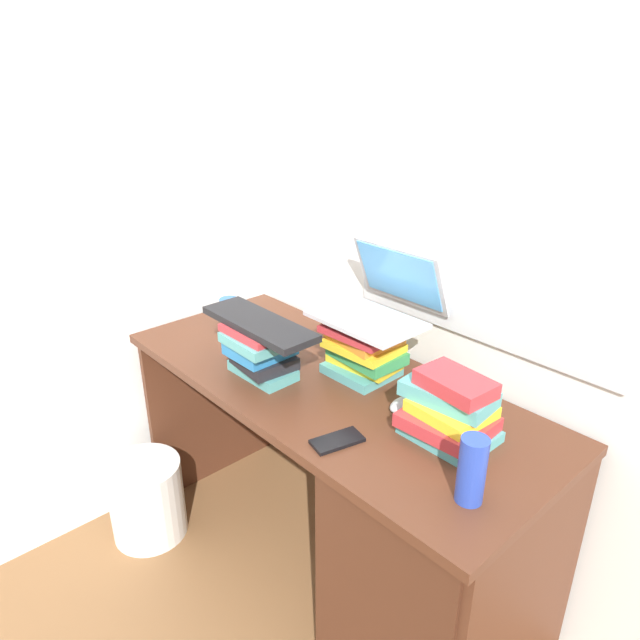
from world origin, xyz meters
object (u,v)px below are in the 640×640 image
(book_stack_side, at_px, (450,410))
(laptop, at_px, (380,301))
(mug, at_px, (230,310))
(cell_phone, at_px, (337,441))
(book_stack_tall, at_px, (364,348))
(desk, at_px, (410,536))
(book_stack_keyboard_riser, at_px, (261,350))
(keyboard, at_px, (259,323))
(computer_mouse, at_px, (404,404))
(wastebasket, at_px, (147,499))
(water_bottle, at_px, (472,470))

(book_stack_side, relative_size, laptop, 0.76)
(mug, distance_m, cell_phone, 0.88)
(book_stack_tall, bearing_deg, desk, -22.45)
(book_stack_tall, relative_size, book_stack_side, 0.94)
(book_stack_keyboard_riser, height_order, book_stack_side, book_stack_side)
(book_stack_keyboard_riser, bearing_deg, mug, 158.64)
(laptop, distance_m, keyboard, 0.38)
(book_stack_keyboard_riser, height_order, keyboard, keyboard)
(computer_mouse, distance_m, mug, 0.86)
(desk, distance_m, book_stack_side, 0.43)
(keyboard, xyz_separation_m, cell_phone, (0.42, -0.07, -0.17))
(book_stack_tall, xyz_separation_m, wastebasket, (-0.62, -0.51, -0.69))
(book_stack_side, distance_m, cell_phone, 0.30)
(book_stack_tall, bearing_deg, book_stack_side, -11.29)
(book_stack_keyboard_riser, xyz_separation_m, wastebasket, (-0.41, -0.27, -0.69))
(wastebasket, bearing_deg, mug, 92.56)
(mug, bearing_deg, book_stack_side, -0.11)
(book_stack_tall, height_order, mug, book_stack_tall)
(computer_mouse, bearing_deg, keyboard, -158.07)
(mug, height_order, water_bottle, water_bottle)
(computer_mouse, distance_m, cell_phone, 0.25)
(book_stack_tall, distance_m, book_stack_side, 0.39)
(book_stack_tall, bearing_deg, wastebasket, -140.35)
(laptop, xyz_separation_m, computer_mouse, (0.22, -0.13, -0.22))
(desk, distance_m, mug, 1.05)
(desk, xyz_separation_m, mug, (-0.97, 0.06, 0.39))
(water_bottle, xyz_separation_m, wastebasket, (-1.18, -0.27, -0.69))
(book_stack_keyboard_riser, distance_m, computer_mouse, 0.48)
(book_stack_side, relative_size, computer_mouse, 2.45)
(computer_mouse, bearing_deg, water_bottle, -27.81)
(desk, bearing_deg, book_stack_keyboard_riser, -169.24)
(laptop, relative_size, wastebasket, 1.08)
(wastebasket, bearing_deg, book_stack_tall, 39.65)
(laptop, height_order, cell_phone, laptop)
(wastebasket, bearing_deg, book_stack_side, 23.48)
(book_stack_side, bearing_deg, computer_mouse, 176.16)
(computer_mouse, relative_size, wastebasket, 0.33)
(book_stack_side, bearing_deg, wastebasket, -156.52)
(book_stack_tall, xyz_separation_m, book_stack_side, (0.38, -0.08, -0.01))
(book_stack_tall, relative_size, cell_phone, 1.77)
(book_stack_keyboard_riser, height_order, cell_phone, book_stack_keyboard_riser)
(desk, distance_m, book_stack_keyboard_riser, 0.70)
(keyboard, bearing_deg, book_stack_keyboard_riser, 22.51)
(keyboard, xyz_separation_m, wastebasket, (-0.40, -0.27, -0.78))
(book_stack_tall, distance_m, cell_phone, 0.39)
(book_stack_keyboard_riser, relative_size, cell_phone, 1.63)
(water_bottle, bearing_deg, mug, 171.93)
(keyboard, height_order, computer_mouse, keyboard)
(book_stack_keyboard_riser, distance_m, water_bottle, 0.78)
(water_bottle, bearing_deg, book_stack_keyboard_riser, 179.72)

